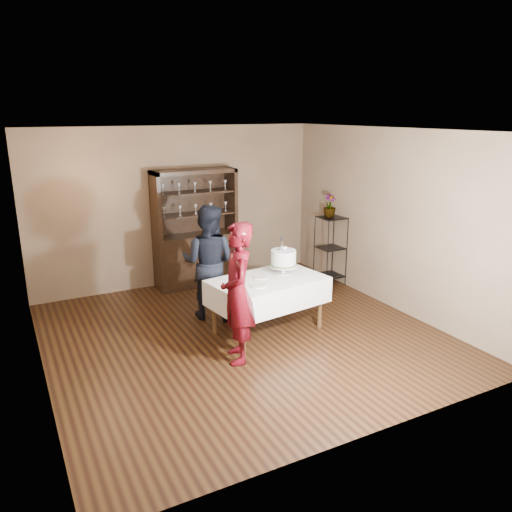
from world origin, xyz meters
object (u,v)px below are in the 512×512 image
object	(u,v)px
cake	(283,259)
potted_plant	(330,206)
cake_table	(268,291)
man	(208,262)
plant_etagere	(330,248)
china_hutch	(196,247)
woman	(238,293)

from	to	relation	value
cake	potted_plant	size ratio (longest dim) A/B	1.37
cake_table	man	size ratio (longest dim) A/B	0.97
plant_etagere	potted_plant	bearing A→B (deg)	114.52
china_hutch	woman	bearing A→B (deg)	-100.99
plant_etagere	man	distance (m)	2.47
plant_etagere	cake	world-z (taller)	cake
plant_etagere	cake_table	bearing A→B (deg)	-147.45
plant_etagere	potted_plant	xyz separation A→B (m)	(-0.02, 0.05, 0.73)
plant_etagere	woman	distance (m)	3.18
cake	potted_plant	xyz separation A→B (m)	(1.59, 1.17, 0.42)
plant_etagere	cake_table	size ratio (longest dim) A/B	0.74
woman	man	size ratio (longest dim) A/B	1.02
plant_etagere	man	xyz separation A→B (m)	(-2.43, -0.39, 0.19)
china_hutch	cake	world-z (taller)	china_hutch
cake	potted_plant	distance (m)	2.02
man	cake	bearing A→B (deg)	177.37
plant_etagere	cake_table	xyz separation A→B (m)	(-1.91, -1.22, -0.08)
cake_table	potted_plant	bearing A→B (deg)	33.79
plant_etagere	cake_table	world-z (taller)	plant_etagere
man	cake	xyz separation A→B (m)	(0.82, -0.73, 0.13)
plant_etagere	cake	distance (m)	1.99
woman	man	bearing A→B (deg)	-170.86
china_hutch	cake	distance (m)	2.24
man	cake	size ratio (longest dim) A/B	3.14
china_hutch	cake	xyz separation A→B (m)	(0.47, -2.17, 0.30)
china_hutch	potted_plant	xyz separation A→B (m)	(2.06, -1.01, 0.72)
cake_table	cake	size ratio (longest dim) A/B	3.05
woman	cake	world-z (taller)	woman
woman	china_hutch	bearing A→B (deg)	-173.70
woman	cake	size ratio (longest dim) A/B	3.22
plant_etagere	woman	xyz separation A→B (m)	(-2.63, -1.78, 0.21)
man	potted_plant	world-z (taller)	man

